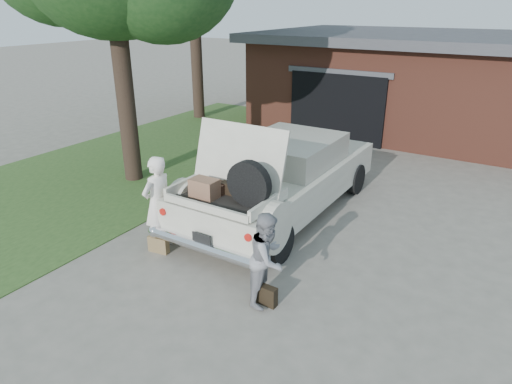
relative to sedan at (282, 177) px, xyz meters
The scene contains 8 objects.
ground 2.34m from the sedan, 81.69° to the right, with size 90.00×90.00×0.00m, color gray.
grass_strip 5.31m from the sedan, behind, with size 6.00×16.00×0.02m, color #2D4C1E.
house 9.43m from the sedan, 82.05° to the left, with size 12.80×7.80×3.30m.
sedan is the anchor object (origin of this frame).
woman_left 2.81m from the sedan, 114.67° to the right, with size 0.65×0.43×1.79m, color white.
woman_right 3.23m from the sedan, 64.98° to the right, with size 0.72×0.56×1.47m, color gray.
suitcase_left 3.00m from the sedan, 111.74° to the right, with size 0.40×0.13×0.31m, color olive.
suitcase_right 3.40m from the sedan, 65.63° to the right, with size 0.41×0.13×0.32m, color black.
Camera 1 is at (4.00, -5.87, 4.26)m, focal length 32.00 mm.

